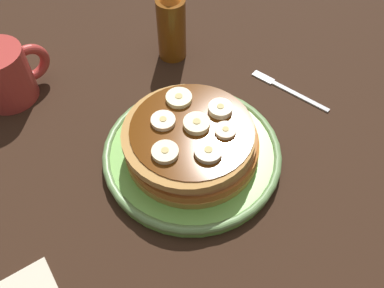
{
  "coord_description": "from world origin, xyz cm",
  "views": [
    {
      "loc": [
        -19.61,
        -24.2,
        43.57
      ],
      "look_at": [
        0.0,
        0.0,
        2.98
      ],
      "focal_mm": 37.76,
      "sensor_mm": 36.0,
      "label": 1
    }
  ],
  "objects_px": {
    "banana_slice_1": "(165,152)",
    "banana_slice_2": "(163,121)",
    "plate": "(192,153)",
    "banana_slice_6": "(225,131)",
    "banana_slice_4": "(179,98)",
    "fork": "(285,88)",
    "pancake_stack": "(191,140)",
    "banana_slice_0": "(199,126)",
    "coffee_mug": "(4,74)",
    "banana_slice_3": "(208,152)",
    "banana_slice_5": "(221,110)",
    "syrup_bottle": "(171,25)"
  },
  "relations": [
    {
      "from": "banana_slice_0",
      "to": "fork",
      "type": "xyz_separation_m",
      "value": [
        0.18,
        0.01,
        -0.06
      ]
    },
    {
      "from": "syrup_bottle",
      "to": "fork",
      "type": "bearing_deg",
      "value": -64.03
    },
    {
      "from": "banana_slice_2",
      "to": "coffee_mug",
      "type": "xyz_separation_m",
      "value": [
        -0.11,
        0.23,
        -0.02
      ]
    },
    {
      "from": "coffee_mug",
      "to": "plate",
      "type": "bearing_deg",
      "value": -62.57
    },
    {
      "from": "plate",
      "to": "syrup_bottle",
      "type": "height_order",
      "value": "syrup_bottle"
    },
    {
      "from": "banana_slice_4",
      "to": "fork",
      "type": "distance_m",
      "value": 0.19
    },
    {
      "from": "banana_slice_4",
      "to": "banana_slice_5",
      "type": "relative_size",
      "value": 1.1
    },
    {
      "from": "pancake_stack",
      "to": "banana_slice_1",
      "type": "distance_m",
      "value": 0.05
    },
    {
      "from": "banana_slice_1",
      "to": "fork",
      "type": "relative_size",
      "value": 0.24
    },
    {
      "from": "banana_slice_0",
      "to": "banana_slice_1",
      "type": "bearing_deg",
      "value": -173.57
    },
    {
      "from": "plate",
      "to": "banana_slice_6",
      "type": "bearing_deg",
      "value": -46.53
    },
    {
      "from": "banana_slice_3",
      "to": "banana_slice_5",
      "type": "height_order",
      "value": "banana_slice_5"
    },
    {
      "from": "banana_slice_4",
      "to": "banana_slice_6",
      "type": "distance_m",
      "value": 0.08
    },
    {
      "from": "banana_slice_1",
      "to": "coffee_mug",
      "type": "relative_size",
      "value": 0.28
    },
    {
      "from": "banana_slice_0",
      "to": "syrup_bottle",
      "type": "height_order",
      "value": "syrup_bottle"
    },
    {
      "from": "pancake_stack",
      "to": "banana_slice_4",
      "type": "bearing_deg",
      "value": 68.71
    },
    {
      "from": "banana_slice_2",
      "to": "coffee_mug",
      "type": "distance_m",
      "value": 0.26
    },
    {
      "from": "banana_slice_0",
      "to": "coffee_mug",
      "type": "height_order",
      "value": "coffee_mug"
    },
    {
      "from": "banana_slice_5",
      "to": "fork",
      "type": "bearing_deg",
      "value": 4.89
    },
    {
      "from": "banana_slice_4",
      "to": "fork",
      "type": "height_order",
      "value": "banana_slice_4"
    },
    {
      "from": "coffee_mug",
      "to": "banana_slice_3",
      "type": "bearing_deg",
      "value": -67.26
    },
    {
      "from": "banana_slice_1",
      "to": "banana_slice_6",
      "type": "bearing_deg",
      "value": -14.15
    },
    {
      "from": "banana_slice_2",
      "to": "coffee_mug",
      "type": "bearing_deg",
      "value": 116.25
    },
    {
      "from": "banana_slice_3",
      "to": "banana_slice_4",
      "type": "relative_size",
      "value": 0.98
    },
    {
      "from": "pancake_stack",
      "to": "syrup_bottle",
      "type": "relative_size",
      "value": 1.39
    },
    {
      "from": "coffee_mug",
      "to": "banana_slice_5",
      "type": "bearing_deg",
      "value": -55.41
    },
    {
      "from": "pancake_stack",
      "to": "banana_slice_1",
      "type": "xyz_separation_m",
      "value": [
        -0.05,
        -0.01,
        0.03
      ]
    },
    {
      "from": "fork",
      "to": "syrup_bottle",
      "type": "height_order",
      "value": "syrup_bottle"
    },
    {
      "from": "banana_slice_2",
      "to": "syrup_bottle",
      "type": "bearing_deg",
      "value": 49.98
    },
    {
      "from": "pancake_stack",
      "to": "banana_slice_4",
      "type": "xyz_separation_m",
      "value": [
        0.02,
        0.05,
        0.03
      ]
    },
    {
      "from": "banana_slice_6",
      "to": "banana_slice_4",
      "type": "bearing_deg",
      "value": 97.94
    },
    {
      "from": "banana_slice_1",
      "to": "banana_slice_2",
      "type": "height_order",
      "value": "same"
    },
    {
      "from": "pancake_stack",
      "to": "plate",
      "type": "bearing_deg",
      "value": -34.91
    },
    {
      "from": "banana_slice_6",
      "to": "coffee_mug",
      "type": "height_order",
      "value": "coffee_mug"
    },
    {
      "from": "banana_slice_1",
      "to": "fork",
      "type": "bearing_deg",
      "value": 4.98
    },
    {
      "from": "plate",
      "to": "banana_slice_1",
      "type": "bearing_deg",
      "value": -167.96
    },
    {
      "from": "banana_slice_0",
      "to": "banana_slice_5",
      "type": "relative_size",
      "value": 1.08
    },
    {
      "from": "banana_slice_5",
      "to": "banana_slice_0",
      "type": "bearing_deg",
      "value": -176.81
    },
    {
      "from": "banana_slice_2",
      "to": "banana_slice_3",
      "type": "height_order",
      "value": "same"
    },
    {
      "from": "pancake_stack",
      "to": "banana_slice_3",
      "type": "xyz_separation_m",
      "value": [
        -0.01,
        -0.04,
        0.03
      ]
    },
    {
      "from": "plate",
      "to": "syrup_bottle",
      "type": "relative_size",
      "value": 1.84
    },
    {
      "from": "banana_slice_0",
      "to": "banana_slice_2",
      "type": "height_order",
      "value": "banana_slice_0"
    },
    {
      "from": "banana_slice_5",
      "to": "fork",
      "type": "relative_size",
      "value": 0.24
    },
    {
      "from": "banana_slice_6",
      "to": "fork",
      "type": "height_order",
      "value": "banana_slice_6"
    },
    {
      "from": "banana_slice_1",
      "to": "banana_slice_5",
      "type": "height_order",
      "value": "banana_slice_5"
    },
    {
      "from": "banana_slice_6",
      "to": "plate",
      "type": "bearing_deg",
      "value": 133.47
    },
    {
      "from": "banana_slice_0",
      "to": "coffee_mug",
      "type": "xyz_separation_m",
      "value": [
        -0.14,
        0.26,
        -0.02
      ]
    },
    {
      "from": "banana_slice_3",
      "to": "banana_slice_6",
      "type": "relative_size",
      "value": 1.25
    },
    {
      "from": "banana_slice_5",
      "to": "banana_slice_4",
      "type": "bearing_deg",
      "value": 119.83
    },
    {
      "from": "banana_slice_5",
      "to": "banana_slice_6",
      "type": "bearing_deg",
      "value": -122.72
    }
  ]
}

